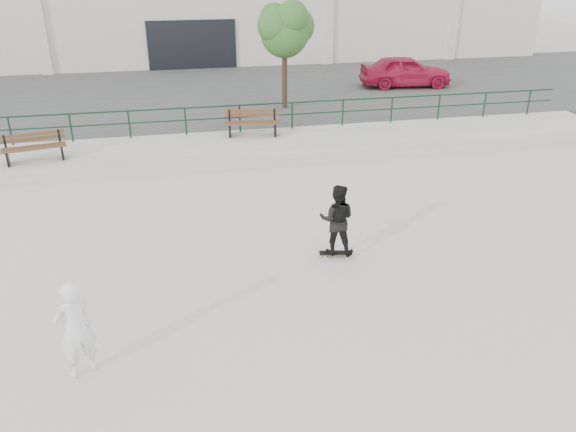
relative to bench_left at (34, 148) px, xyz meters
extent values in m
plane|color=beige|center=(5.89, -8.90, -0.94)|extent=(120.00, 120.00, 0.00)
cube|color=#ADA89E|center=(5.89, 0.60, -0.69)|extent=(30.00, 3.00, 0.50)
cube|color=#3F3F3F|center=(5.89, 9.10, -0.69)|extent=(60.00, 14.00, 0.50)
cylinder|color=#123321|center=(5.89, 1.90, 0.56)|extent=(28.00, 0.06, 0.06)
cylinder|color=#123321|center=(5.89, 1.90, 0.11)|extent=(28.00, 0.05, 0.05)
cylinder|color=#123321|center=(-1.11, 1.90, 0.06)|extent=(0.06, 0.06, 1.00)
cylinder|color=#123321|center=(0.89, 1.90, 0.06)|extent=(0.06, 0.06, 1.00)
cylinder|color=#123321|center=(2.89, 1.90, 0.06)|extent=(0.06, 0.06, 1.00)
cylinder|color=#123321|center=(4.89, 1.90, 0.06)|extent=(0.06, 0.06, 1.00)
cylinder|color=#123321|center=(6.89, 1.90, 0.06)|extent=(0.06, 0.06, 1.00)
cylinder|color=#123321|center=(8.89, 1.90, 0.06)|extent=(0.06, 0.06, 1.00)
cylinder|color=#123321|center=(10.89, 1.90, 0.06)|extent=(0.06, 0.06, 1.00)
cylinder|color=#123321|center=(12.89, 1.90, 0.06)|extent=(0.06, 0.06, 1.00)
cylinder|color=#123321|center=(14.89, 1.90, 0.06)|extent=(0.06, 0.06, 1.00)
cylinder|color=#123321|center=(16.89, 1.90, 0.06)|extent=(0.06, 0.06, 1.00)
cylinder|color=#123321|center=(18.89, 1.90, 0.06)|extent=(0.06, 0.06, 1.00)
cube|color=black|center=(5.89, 15.05, 0.66)|extent=(5.00, 0.15, 3.20)
cube|color=silver|center=(-2.11, 15.00, 2.16)|extent=(0.60, 0.25, 6.20)
cube|color=silver|center=(13.89, 15.00, 2.16)|extent=(0.60, 0.25, 6.20)
cube|color=silver|center=(21.89, 15.00, 2.16)|extent=(0.60, 0.25, 6.20)
cube|color=#53371C|center=(0.05, -0.26, 0.02)|extent=(1.93, 0.53, 0.04)
cube|color=#53371C|center=(0.01, -0.07, 0.02)|extent=(1.93, 0.53, 0.04)
cube|color=#53371C|center=(-0.03, 0.12, 0.02)|extent=(1.93, 0.53, 0.04)
cube|color=#53371C|center=(-0.04, 0.21, 0.23)|extent=(1.91, 0.45, 0.11)
cube|color=#53371C|center=(-0.04, 0.21, 0.38)|extent=(1.91, 0.45, 0.11)
cube|color=black|center=(-0.78, -0.24, -0.22)|extent=(0.18, 0.54, 0.45)
cube|color=black|center=(-0.84, 0.04, 0.23)|extent=(0.07, 0.07, 0.45)
cube|color=black|center=(0.81, 0.10, -0.22)|extent=(0.18, 0.54, 0.45)
cube|color=black|center=(0.75, 0.37, 0.23)|extent=(0.07, 0.07, 0.45)
cube|color=#53371C|center=(7.25, 1.10, 0.03)|extent=(1.99, 0.38, 0.04)
cube|color=#53371C|center=(7.27, 1.30, 0.03)|extent=(1.99, 0.38, 0.04)
cube|color=#53371C|center=(7.30, 1.49, 0.03)|extent=(1.99, 0.38, 0.04)
cube|color=#53371C|center=(7.31, 1.58, 0.24)|extent=(1.98, 0.30, 0.11)
cube|color=#53371C|center=(7.31, 1.58, 0.40)|extent=(1.98, 0.30, 0.11)
cube|color=black|center=(6.45, 1.40, -0.21)|extent=(0.14, 0.56, 0.46)
cube|color=black|center=(6.49, 1.69, 0.24)|extent=(0.07, 0.06, 0.46)
cube|color=black|center=(8.09, 1.19, -0.21)|extent=(0.14, 0.56, 0.46)
cube|color=black|center=(8.13, 1.48, 0.24)|extent=(0.07, 0.06, 0.46)
cylinder|color=#402920|center=(9.25, 5.09, 0.89)|extent=(0.22, 0.22, 2.66)
sphere|color=#255E22|center=(9.25, 5.09, 2.66)|extent=(2.00, 2.00, 2.00)
sphere|color=#255E22|center=(9.81, 5.43, 2.88)|extent=(1.55, 1.55, 1.55)
sphere|color=#255E22|center=(8.81, 4.87, 2.99)|extent=(1.44, 1.44, 1.44)
sphere|color=#255E22|center=(9.47, 4.65, 3.33)|extent=(1.33, 1.33, 1.33)
sphere|color=#255E22|center=(8.92, 5.54, 3.22)|extent=(1.22, 1.22, 1.22)
imported|color=#B1153A|center=(16.01, 8.06, 0.32)|extent=(4.63, 2.27, 1.52)
cube|color=black|center=(7.98, -7.20, -0.86)|extent=(0.80, 0.34, 0.02)
cube|color=brown|center=(7.98, -7.20, -0.87)|extent=(0.80, 0.34, 0.01)
cube|color=#A1A0A6|center=(7.73, -7.16, -0.90)|extent=(0.09, 0.17, 0.03)
cube|color=#A1A0A6|center=(8.24, -7.25, -0.90)|extent=(0.09, 0.17, 0.03)
cylinder|color=beige|center=(7.71, -7.25, -0.92)|extent=(0.06, 0.03, 0.06)
cylinder|color=beige|center=(7.74, -7.06, -0.92)|extent=(0.06, 0.03, 0.06)
cylinder|color=beige|center=(8.22, -7.34, -0.92)|extent=(0.06, 0.03, 0.06)
cylinder|color=beige|center=(8.26, -7.16, -0.92)|extent=(0.06, 0.03, 0.06)
imported|color=black|center=(7.98, -7.20, 0.02)|extent=(1.02, 0.91, 1.73)
imported|color=white|center=(2.54, -10.27, -0.05)|extent=(0.78, 0.68, 1.79)
camera|label=1|loc=(4.44, -18.51, 5.65)|focal=35.00mm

